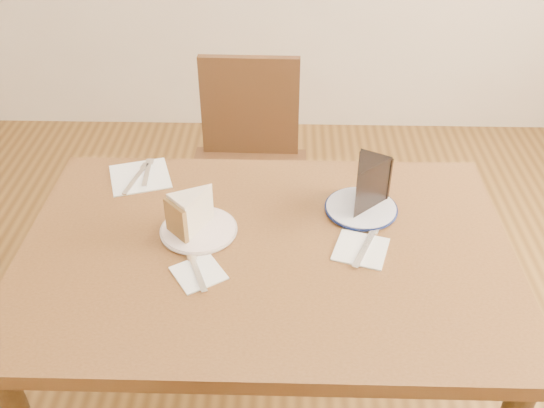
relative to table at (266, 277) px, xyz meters
The scene contains 13 objects.
table is the anchor object (origin of this frame).
chair_far 0.78m from the table, 97.07° to the left, with size 0.44×0.44×0.87m.
plate_cream 0.21m from the table, 162.44° to the left, with size 0.19×0.19×0.01m, color white.
plate_navy 0.31m from the table, 32.58° to the left, with size 0.18×0.18×0.01m, color white.
carrot_cake 0.24m from the table, 159.78° to the left, with size 0.08×0.11×0.09m, color beige, non-canonical shape.
chocolate_cake 0.34m from the table, 32.65° to the left, with size 0.09×0.12×0.12m, color black, non-canonical shape.
napkin_cream 0.21m from the table, 146.86° to the right, with size 0.11×0.11×0.00m, color white.
napkin_navy 0.25m from the table, ahead, with size 0.12×0.12×0.00m, color white.
napkin_spare 0.49m from the table, 141.13° to the left, with size 0.16×0.16×0.00m, color white.
fork_cream 0.21m from the table, 146.95° to the right, with size 0.01×0.14×0.00m, color silver.
knife_navy 0.26m from the table, ahead, with size 0.02×0.17×0.00m, color silver.
fork_spare 0.48m from the table, 138.28° to the left, with size 0.01×0.14×0.00m, color white.
knife_spare 0.48m from the table, 143.30° to the left, with size 0.01×0.16×0.00m, color silver.
Camera 1 is at (0.04, -1.13, 1.70)m, focal length 40.00 mm.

